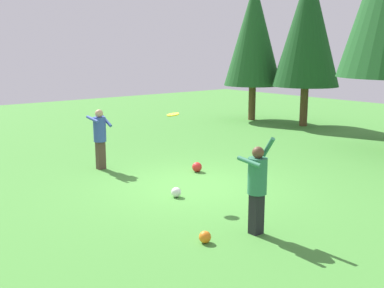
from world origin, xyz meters
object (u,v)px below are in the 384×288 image
object	(u,v)px
person_thrower	(257,183)
ball_red	(197,167)
frisbee	(173,115)
ball_orange	(205,237)
ball_white	(176,192)
tree_left	(308,27)
tree_far_left	(254,34)
person_catcher	(100,134)

from	to	relation	value
person_thrower	ball_red	size ratio (longest dim) A/B	6.63
person_thrower	frisbee	xyz separation A→B (m)	(-2.64, 0.16, 0.90)
frisbee	ball_red	distance (m)	2.80
ball_red	ball_orange	bearing A→B (deg)	-38.39
ball_white	tree_left	world-z (taller)	tree_left
person_thrower	tree_far_left	world-z (taller)	tree_far_left
ball_orange	person_thrower	bearing A→B (deg)	74.96
person_thrower	tree_left	xyz separation A→B (m)	(-6.97, 10.45, 3.20)
person_thrower	ball_orange	size ratio (longest dim) A/B	8.33
person_catcher	ball_red	bearing A→B (deg)	42.85
tree_far_left	ball_orange	bearing A→B (deg)	-49.70
person_thrower	ball_white	size ratio (longest dim) A/B	7.77
ball_orange	ball_red	bearing A→B (deg)	141.61
tree_far_left	person_catcher	bearing A→B (deg)	-69.38
ball_orange	ball_white	xyz separation A→B (m)	(-2.30, 1.15, 0.01)
tree_left	tree_far_left	world-z (taller)	tree_left
ball_red	ball_white	size ratio (longest dim) A/B	1.17
person_thrower	ball_red	distance (m)	4.48
ball_white	person_catcher	bearing A→B (deg)	-178.87
person_thrower	tree_left	bearing A→B (deg)	-52.83
person_catcher	ball_white	bearing A→B (deg)	0.28
tree_left	ball_red	bearing A→B (deg)	-70.48
person_catcher	person_thrower	bearing A→B (deg)	-1.95
person_catcher	tree_left	distance (m)	10.87
ball_orange	ball_white	size ratio (longest dim) A/B	0.93
tree_left	frisbee	bearing A→B (deg)	-67.19
person_thrower	person_catcher	bearing A→B (deg)	2.39
frisbee	ball_red	bearing A→B (deg)	126.34
frisbee	person_catcher	bearing A→B (deg)	-179.15
frisbee	ball_white	xyz separation A→B (m)	(0.07, 0.02, -1.73)
person_catcher	tree_left	size ratio (longest dim) A/B	0.25
ball_orange	ball_white	world-z (taller)	ball_white
ball_red	tree_left	world-z (taller)	tree_left
frisbee	ball_white	size ratio (longest dim) A/B	1.53
tree_far_left	tree_left	bearing A→B (deg)	8.79
ball_white	tree_far_left	distance (m)	12.70
person_thrower	ball_red	bearing A→B (deg)	-22.74
person_catcher	frisbee	size ratio (longest dim) A/B	4.78
person_thrower	tree_far_left	distance (m)	14.21
frisbee	ball_white	bearing A→B (deg)	13.37
frisbee	tree_far_left	size ratio (longest dim) A/B	0.05
frisbee	ball_white	world-z (taller)	frisbee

